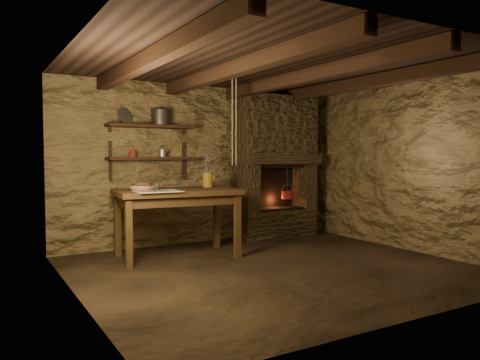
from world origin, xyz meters
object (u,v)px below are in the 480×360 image
stoneware_jug (208,173)px  iron_stockpot (160,118)px  red_pot (287,194)px  wooden_bowl (142,188)px  work_table (177,221)px

stoneware_jug → iron_stockpot: 1.05m
iron_stockpot → red_pot: (2.15, -0.12, -1.17)m
stoneware_jug → red_pot: stoneware_jug is taller
stoneware_jug → wooden_bowl: size_ratio=1.46×
work_table → wooden_bowl: bearing=-175.8°
wooden_bowl → iron_stockpot: iron_stockpot is taller
stoneware_jug → wooden_bowl: 1.02m
stoneware_jug → red_pot: (1.65, 0.39, -0.40)m
work_table → iron_stockpot: bearing=93.0°
stoneware_jug → wooden_bowl: stoneware_jug is taller
work_table → iron_stockpot: (0.03, 0.67, 1.39)m
stoneware_jug → iron_stockpot: (-0.50, 0.51, 0.77)m
wooden_bowl → red_pot: bearing=11.4°
stoneware_jug → iron_stockpot: size_ratio=1.82×
work_table → wooden_bowl: 0.65m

